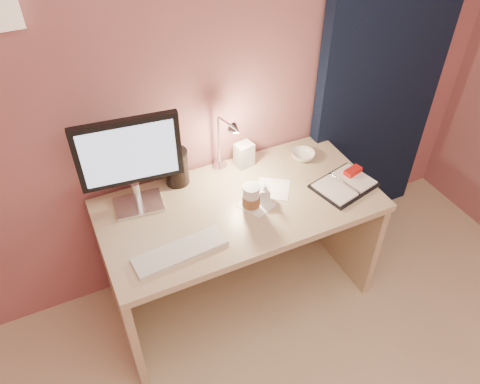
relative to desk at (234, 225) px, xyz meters
name	(u,v)px	position (x,y,z in m)	size (l,w,h in m)	color
room	(371,65)	(0.95, 0.24, 0.63)	(3.50, 3.50, 3.50)	#C6B28E
desk	(234,225)	(0.00, 0.00, 0.00)	(1.40, 0.70, 0.73)	tan
monitor	(130,157)	(-0.46, 0.12, 0.53)	(0.48, 0.19, 0.51)	silver
keyboard	(180,251)	(-0.38, -0.26, 0.23)	(0.43, 0.13, 0.02)	silver
planner	(345,184)	(0.55, -0.19, 0.24)	(0.36, 0.30, 0.05)	black
paper_a	(254,203)	(0.06, -0.11, 0.23)	(0.13, 0.13, 0.00)	white
paper_b	(273,189)	(0.20, -0.05, 0.23)	(0.17, 0.17, 0.00)	white
paper_c	(258,205)	(0.07, -0.13, 0.23)	(0.13, 0.13, 0.00)	white
coffee_cup	(251,199)	(0.03, -0.14, 0.29)	(0.09, 0.09, 0.14)	silver
bowl	(303,155)	(0.48, 0.11, 0.25)	(0.13, 0.13, 0.04)	white
lotion_bottle	(265,192)	(0.12, -0.11, 0.28)	(0.05, 0.05, 0.12)	silver
dark_jar	(176,169)	(-0.23, 0.21, 0.31)	(0.12, 0.12, 0.18)	black
product_box	(244,155)	(0.15, 0.19, 0.30)	(0.09, 0.07, 0.14)	#B8B8B4
desk_lamp	(221,144)	(0.00, 0.15, 0.44)	(0.11, 0.21, 0.34)	silver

